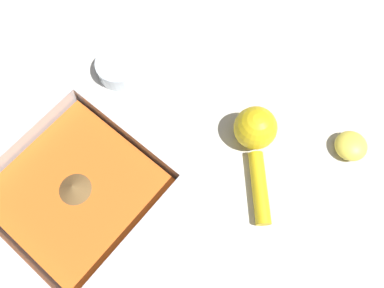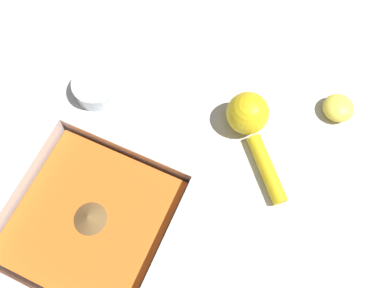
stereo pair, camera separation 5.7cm
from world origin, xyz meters
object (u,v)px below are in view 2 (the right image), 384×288
Objects in this scene: square_dish at (94,221)px; lemon_half at (338,108)px; lemon_squeezer at (251,122)px; spice_bowl at (97,87)px.

lemon_half is (-0.27, -0.33, -0.01)m from square_dish.
lemon_squeezer is (-0.15, -0.23, 0.01)m from square_dish.
spice_bowl reaches higher than lemon_half.
spice_bowl is (0.11, -0.20, -0.01)m from square_dish.
lemon_squeezer is at bearing 36.85° from lemon_half.
square_dish is at bearing 50.17° from lemon_half.
square_dish reaches higher than lemon_half.
lemon_squeezer is 2.93× the size of lemon_half.
spice_bowl is at bearing 55.86° from lemon_squeezer.
spice_bowl is 0.40m from lemon_half.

